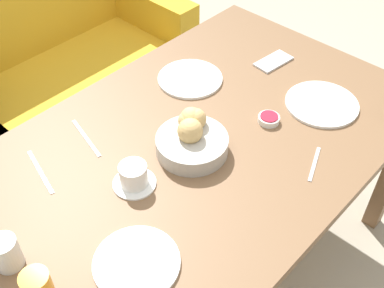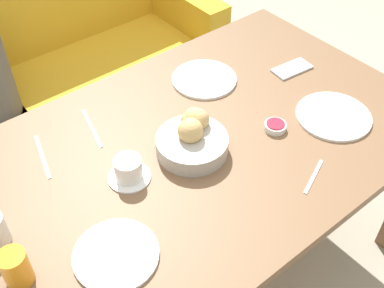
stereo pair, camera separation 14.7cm
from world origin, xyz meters
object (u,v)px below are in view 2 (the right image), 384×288
Objects in this scene: bread_basket at (192,138)px; fork_silver at (92,128)px; plate_far_center at (204,79)px; plate_near_right at (334,116)px; jam_bowl_berry at (275,126)px; plate_near_left at (116,255)px; juice_glass at (16,268)px; cell_phone at (292,69)px; couch at (45,85)px; knife_silver at (42,156)px; coffee_cup at (128,170)px; spoon_coffee at (314,176)px.

bread_basket reaches higher than fork_silver.
plate_near_right is at bearing -64.70° from plate_far_center.
jam_bowl_berry is 0.37× the size of fork_silver.
plate_near_left is 0.93× the size of plate_far_center.
bread_basket reaches higher than juice_glass.
juice_glass is 0.65× the size of cell_phone.
bread_basket is 2.19× the size of juice_glass.
juice_glass is at bearing 157.35° from plate_near_left.
couch is 7.07× the size of plate_near_right.
juice_glass is (-0.61, -0.09, 0.01)m from bread_basket.
knife_silver is at bearing 145.85° from bread_basket.
couch is 7.48× the size of plate_far_center.
plate_far_center is at bearing 33.34° from plate_near_left.
couch is 1.35m from jam_bowl_berry.
bread_basket reaches higher than coffee_cup.
plate_near_right reaches higher than spoon_coffee.
cell_phone is at bearing -61.28° from couch.
couch is 11.26× the size of cell_phone.
knife_silver is 0.95m from cell_phone.
jam_bowl_berry reaches higher than fork_silver.
fork_silver is (-0.45, 0.03, -0.00)m from plate_far_center.
couch reaches higher than bread_basket.
plate_far_center is 1.21× the size of knife_silver.
plate_near_right is 3.48× the size of jam_bowl_berry.
knife_silver is (-0.35, -0.89, 0.42)m from couch.
plate_near_left is 1.54× the size of spoon_coffee.
cell_phone is at bearing 49.27° from spoon_coffee.
jam_bowl_berry is (0.29, -1.25, 0.43)m from couch.
plate_near_right is 0.21m from jam_bowl_berry.
juice_glass reaches higher than cell_phone.
bread_basket is at bearing 8.57° from juice_glass.
plate_near_left is (-0.37, -1.33, 0.42)m from couch.
coffee_cup reaches higher than plate_near_right.
plate_near_right reaches higher than knife_silver.
bread_basket reaches higher than cell_phone.
knife_silver is (-0.38, 0.26, -0.04)m from bread_basket.
couch is 24.62× the size of jam_bowl_berry.
knife_silver is 0.82m from spoon_coffee.
spoon_coffee is at bearing -106.06° from jam_bowl_berry.
coffee_cup is at bearing -95.52° from fork_silver.
couch is 1.48m from plate_near_right.
knife_silver is at bearing 178.85° from plate_far_center.
plate_near_right is (0.48, -1.33, 0.42)m from couch.
plate_near_left reaches higher than spoon_coffee.
knife_silver is at bearing 135.25° from spoon_coffee.
coffee_cup is 0.54m from spoon_coffee.
plate_near_right is 1.07m from juice_glass.
plate_near_left reaches higher than cell_phone.
plate_near_right is 1.27× the size of fork_silver.
bread_basket reaches higher than spoon_coffee.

